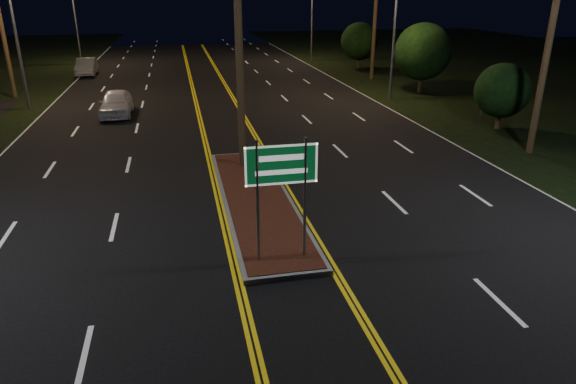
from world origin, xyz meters
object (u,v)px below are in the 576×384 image
object	(u,v)px
shrub_mid	(423,52)
warning_sign	(484,96)
median_island	(257,200)
shrub_far	(359,41)
highway_sign	(281,176)
car_near	(116,101)
streetlight_right_mid	(390,7)
streetlight_right_far	(308,0)
shrub_near	(502,91)
streetlight_left_mid	(18,8)
streetlight_left_far	(77,1)
car_far	(86,65)

from	to	relation	value
shrub_mid	warning_sign	size ratio (longest dim) A/B	1.94
median_island	shrub_mid	bearing A→B (deg)	50.53
shrub_far	shrub_mid	bearing A→B (deg)	-89.05
shrub_far	warning_sign	world-z (taller)	shrub_far
highway_sign	shrub_mid	world-z (taller)	shrub_mid
highway_sign	warning_sign	bearing A→B (deg)	42.62
highway_sign	car_near	world-z (taller)	highway_sign
streetlight_right_mid	shrub_far	bearing A→B (deg)	77.18
streetlight_right_far	shrub_near	world-z (taller)	streetlight_right_far
streetlight_left_mid	warning_sign	xyz separation A→B (m)	(23.61, -9.24, -4.12)
car_near	highway_sign	bearing A→B (deg)	-72.58
streetlight_left_mid	shrub_near	size ratio (longest dim) A/B	2.73
streetlight_right_far	median_island	bearing A→B (deg)	-106.87
highway_sign	streetlight_left_mid	distance (m)	23.93
highway_sign	streetlight_left_far	size ratio (longest dim) A/B	0.36
highway_sign	shrub_far	world-z (taller)	shrub_far
streetlight_left_mid	streetlight_right_far	size ratio (longest dim) A/B	1.00
streetlight_left_mid	shrub_mid	distance (m)	24.79
shrub_near	highway_sign	bearing A→B (deg)	-140.31
shrub_far	streetlight_right_far	bearing A→B (deg)	117.98
warning_sign	streetlight_left_far	bearing A→B (deg)	112.87
shrub_mid	car_near	bearing A→B (deg)	-172.00
median_island	streetlight_right_mid	xyz separation A→B (m)	(10.61, 15.00, 5.57)
streetlight_left_far	car_far	bearing A→B (deg)	-81.00
streetlight_right_mid	warning_sign	distance (m)	8.67
streetlight_right_far	highway_sign	bearing A→B (deg)	-105.15
streetlight_right_far	shrub_near	size ratio (longest dim) A/B	2.73
shrub_near	warning_sign	size ratio (longest dim) A/B	1.39
streetlight_right_far	car_far	xyz separation A→B (m)	(-20.11, -5.03, -4.86)
streetlight_left_mid	shrub_near	bearing A→B (deg)	-22.52
highway_sign	streetlight_right_mid	distance (m)	22.18
warning_sign	highway_sign	bearing A→B (deg)	-153.43
median_island	warning_sign	bearing A→B (deg)	30.83
streetlight_right_far	car_far	bearing A→B (deg)	-165.96
streetlight_left_far	shrub_far	world-z (taller)	streetlight_left_far
shrub_far	highway_sign	bearing A→B (deg)	-112.57
highway_sign	shrub_near	bearing A→B (deg)	39.69
shrub_near	car_near	world-z (taller)	shrub_near
streetlight_left_far	car_far	xyz separation A→B (m)	(1.11, -7.03, -4.86)
shrub_near	streetlight_right_far	bearing A→B (deg)	95.89
streetlight_left_far	shrub_near	distance (m)	38.67
shrub_mid	highway_sign	bearing A→B (deg)	-123.44
shrub_near	shrub_far	distance (m)	22.01
car_near	warning_sign	size ratio (longest dim) A/B	2.05
car_near	warning_sign	bearing A→B (deg)	-18.92
car_far	warning_sign	bearing A→B (deg)	-46.19
car_near	streetlight_right_mid	bearing A→B (deg)	2.83
car_far	car_near	bearing A→B (deg)	-78.13
median_island	shrub_near	size ratio (longest dim) A/B	3.11
highway_sign	streetlight_left_far	bearing A→B (deg)	104.44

